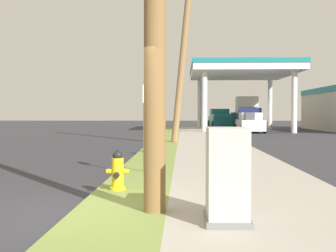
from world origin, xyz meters
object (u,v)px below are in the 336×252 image
truck_teal_at_forecourt (220,119)px  fire_hydrant_nearest (118,173)px  fire_hydrant_second (152,143)px  car_white_by_near_pump (250,123)px  utility_cabinet (227,178)px  fire_hydrant_third (161,134)px  street_sign_post (144,110)px  utility_pole_midground (185,39)px  truck_navy_on_apron (249,120)px  truck_tan_at_far_bay (247,114)px

truck_teal_at_forecourt → fire_hydrant_nearest: bearing=-97.8°
fire_hydrant_second → car_white_by_near_pump: size_ratio=0.16×
utility_cabinet → truck_teal_at_forecourt: (3.28, 39.18, 0.21)m
car_white_by_near_pump → fire_hydrant_third: bearing=-118.4°
utility_cabinet → street_sign_post: bearing=107.3°
fire_hydrant_third → truck_teal_at_forecourt: truck_teal_at_forecourt is taller
fire_hydrant_second → fire_hydrant_third: 6.95m
utility_cabinet → street_sign_post: (-1.53, 4.91, 0.93)m
utility_pole_midground → truck_navy_on_apron: bearing=71.4°
truck_teal_at_forecourt → truck_tan_at_far_bay: (2.33, -2.48, 0.57)m
truck_tan_at_far_bay → truck_teal_at_forecourt: bearing=133.2°
street_sign_post → truck_tan_at_far_bay: (7.14, 31.79, -0.15)m
fire_hydrant_third → street_sign_post: size_ratio=0.35×
fire_hydrant_nearest → street_sign_post: (0.27, 2.57, 1.19)m
fire_hydrant_third → truck_navy_on_apron: (6.88, 15.32, 0.47)m
street_sign_post → truck_navy_on_apron: (6.68, 27.45, -0.72)m
fire_hydrant_second → truck_navy_on_apron: 23.29m
utility_pole_midground → fire_hydrant_second: bearing=-102.3°
utility_pole_midground → truck_teal_at_forecourt: utility_pole_midground is taller
street_sign_post → truck_tan_at_far_bay: truck_tan_at_far_bay is taller
utility_pole_midground → street_sign_post: 11.27m
fire_hydrant_third → car_white_by_near_pump: car_white_by_near_pump is taller
fire_hydrant_second → utility_pole_midground: bearing=77.7°
fire_hydrant_second → utility_cabinet: utility_cabinet is taller
truck_tan_at_far_bay → fire_hydrant_nearest: bearing=-102.2°
fire_hydrant_second → truck_navy_on_apron: bearing=72.9°
utility_cabinet → truck_teal_at_forecourt: 39.31m
truck_tan_at_far_bay → fire_hydrant_second: bearing=-105.3°
street_sign_post → car_white_by_near_pump: bearing=75.4°
street_sign_post → truck_teal_at_forecourt: bearing=82.0°
fire_hydrant_third → car_white_by_near_pump: (6.47, 11.97, 0.28)m
utility_pole_midground → street_sign_post: utility_pole_midground is taller
car_white_by_near_pump → truck_navy_on_apron: size_ratio=0.82×
fire_hydrant_third → truck_teal_at_forecourt: 22.70m
fire_hydrant_third → utility_pole_midground: bearing=-50.1°
fire_hydrant_third → utility_cabinet: bearing=-84.2°
truck_teal_at_forecourt → truck_navy_on_apron: bearing=-74.6°
fire_hydrant_third → car_white_by_near_pump: 13.61m
utility_pole_midground → street_sign_post: bearing=-95.5°
truck_teal_at_forecourt → truck_tan_at_far_bay: bearing=-46.8°
fire_hydrant_nearest → fire_hydrant_second: same height
fire_hydrant_nearest → truck_navy_on_apron: (6.95, 30.02, 0.47)m
fire_hydrant_nearest → car_white_by_near_pump: bearing=76.2°
utility_cabinet → truck_navy_on_apron: bearing=81.0°
street_sign_post → truck_teal_at_forecourt: street_sign_post is taller
fire_hydrant_third → truck_navy_on_apron: size_ratio=0.13×
utility_pole_midground → car_white_by_near_pump: (5.24, 13.44, -4.44)m
fire_hydrant_second → truck_tan_at_far_bay: 27.61m
fire_hydrant_second → truck_teal_at_forecourt: (4.97, 29.08, 0.47)m
fire_hydrant_nearest → utility_cabinet: bearing=-52.5°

